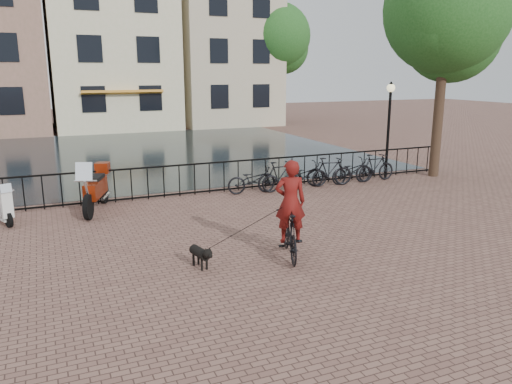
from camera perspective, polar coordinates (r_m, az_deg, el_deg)
name	(u,v)px	position (r m, az deg, el deg)	size (l,w,h in m)	color
ground	(322,293)	(9.22, 7.52, -11.36)	(100.00, 100.00, 0.00)	brown
canal_water	(141,153)	(25.13, -13.00, 4.41)	(20.00, 20.00, 0.00)	black
railing	(195,179)	(16.11, -7.03, 1.45)	(20.00, 0.05, 1.02)	black
canal_house_mid	(109,41)	(37.51, -16.42, 16.19)	(8.00, 9.50, 11.80)	beige
canal_house_right	(218,33)	(39.40, -4.32, 17.63)	(7.00, 9.00, 13.30)	#BDAD8C
tree_near_right	(447,10)	(19.91, 21.02, 18.83)	(4.48, 4.48, 8.24)	black
tree_far_right	(278,36)	(37.94, 2.48, 17.36)	(4.76, 4.76, 8.76)	black
lamp_post	(389,114)	(18.79, 14.99, 8.60)	(0.30, 0.30, 3.45)	black
cyclist	(290,215)	(10.51, 3.92, -2.65)	(1.05, 1.87, 2.47)	black
dog	(200,256)	(10.22, -6.43, -7.23)	(0.40, 0.78, 0.51)	black
motorcycle	(95,183)	(14.76, -17.90, 0.95)	(1.28, 2.30, 1.61)	maroon
scooter	(0,202)	(14.54, -27.22, -0.99)	(0.81, 1.30, 1.17)	white
parked_bike_0	(254,180)	(16.16, -0.28, 1.39)	(0.60, 1.72, 0.90)	black
parked_bike_1	(280,176)	(16.53, 2.75, 1.83)	(0.47, 1.66, 1.00)	black
parked_bike_2	(305,175)	(16.97, 5.64, 1.92)	(0.60, 1.72, 0.90)	black
parked_bike_3	(329,172)	(17.43, 8.38, 2.32)	(0.47, 1.66, 1.00)	black
parked_bike_4	(352,171)	(17.95, 10.97, 2.38)	(0.60, 1.72, 0.90)	black
parked_bike_5	(375,168)	(18.49, 13.42, 2.73)	(0.47, 1.66, 1.00)	black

